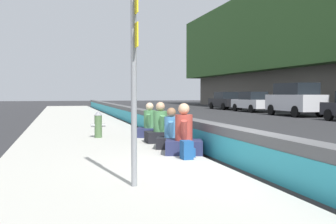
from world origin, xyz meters
TOP-DOWN VIEW (x-y plane):
  - ground_plane at (0.00, 0.00)m, footprint 160.00×160.00m
  - sidewalk_strip at (0.00, 2.65)m, footprint 80.00×4.40m
  - jersey_barrier at (0.00, 0.00)m, footprint 76.00×0.45m
  - route_sign_post at (-1.24, 2.47)m, footprint 0.44×0.09m
  - fire_hydrant at (5.82, 2.37)m, footprint 0.26×0.46m
  - seated_person_foreground at (1.73, 0.75)m, footprint 0.94×1.03m
  - seated_person_middle at (2.75, 0.77)m, footprint 0.85×0.92m
  - seated_person_rear at (4.08, 0.73)m, footprint 0.76×0.87m
  - seated_person_far at (5.56, 0.72)m, footprint 0.92×0.99m
  - backpack at (1.01, 0.90)m, footprint 0.32×0.28m
  - parked_car_fourth at (17.38, -12.18)m, footprint 4.81×2.08m
  - parked_car_midline at (23.86, -12.24)m, footprint 4.56×2.06m
  - parked_car_far at (29.57, -12.22)m, footprint 4.55×2.05m

SIDE VIEW (x-z plane):
  - ground_plane at x=0.00m, z-range 0.00..0.00m
  - sidewalk_strip at x=0.00m, z-range 0.00..0.14m
  - backpack at x=1.01m, z-range 0.13..0.53m
  - jersey_barrier at x=0.00m, z-range 0.00..0.85m
  - seated_person_middle at x=2.75m, z-range -0.06..1.00m
  - seated_person_far at x=5.56m, z-range -0.07..1.06m
  - seated_person_rear at x=4.08m, z-range -0.08..1.10m
  - seated_person_foreground at x=1.73m, z-range -0.08..1.11m
  - fire_hydrant at x=5.82m, z-range 0.15..1.03m
  - parked_car_midline at x=23.86m, z-range 0.01..1.72m
  - parked_car_far at x=29.57m, z-range 0.01..1.72m
  - parked_car_fourth at x=17.38m, z-range 0.04..2.32m
  - route_sign_post at x=-1.24m, z-range 0.43..4.03m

